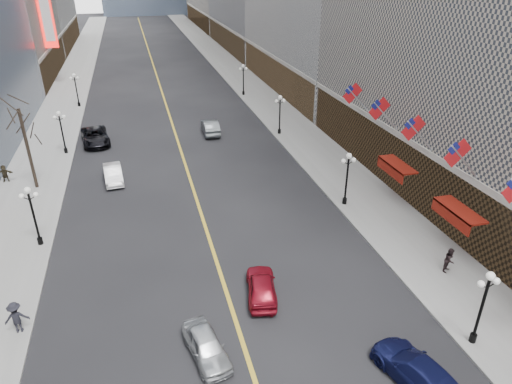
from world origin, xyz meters
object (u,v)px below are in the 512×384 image
streetlamp_west_1 (32,210)px  streetlamp_east_3 (243,76)px  streetlamp_east_1 (347,174)px  car_nb_near (206,346)px  car_sb_mid (261,286)px  streetlamp_west_2 (61,128)px  streetlamp_east_2 (280,111)px  streetlamp_west_3 (76,86)px  car_sb_near (418,372)px  car_sb_far (210,127)px  car_nb_far (95,136)px  streetlamp_east_0 (484,301)px  car_nb_mid (113,174)px

streetlamp_west_1 → streetlamp_east_3: bearing=56.8°
streetlamp_east_1 → streetlamp_east_3: bearing=90.0°
car_nb_near → car_sb_mid: 5.55m
streetlamp_west_2 → car_sb_mid: streetlamp_west_2 is taller
streetlamp_east_2 → car_sb_mid: bearing=-109.7°
streetlamp_east_2 → streetlamp_west_3: size_ratio=1.00×
car_sb_near → car_sb_far: size_ratio=1.04×
car_nb_far → car_sb_near: size_ratio=1.17×
streetlamp_west_2 → car_nb_far: streetlamp_west_2 is taller
streetlamp_west_3 → streetlamp_west_1: bearing=-90.0°
streetlamp_east_0 → car_sb_far: (-7.74, 36.44, -2.09)m
streetlamp_west_1 → car_sb_far: streetlamp_west_1 is taller
streetlamp_east_2 → streetlamp_east_3: same height
streetlamp_east_0 → car_nb_near: streetlamp_east_0 is taller
streetlamp_east_0 → car_nb_near: (-13.80, 2.78, -2.21)m
streetlamp_west_1 → streetlamp_east_0: bearing=-34.1°
streetlamp_east_3 → car_nb_far: bearing=-143.2°
car_sb_near → car_sb_far: car_sb_far is taller
streetlamp_west_1 → car_sb_mid: size_ratio=1.05×
car_nb_near → streetlamp_east_2: bearing=54.7°
streetlamp_east_2 → streetlamp_east_3: bearing=90.0°
streetlamp_west_1 → car_sb_near: streetlamp_west_1 is taller
streetlamp_west_3 → car_sb_mid: bearing=-73.1°
streetlamp_east_3 → car_nb_far: (-20.69, -15.51, -2.07)m
car_nb_near → car_sb_mid: car_sb_mid is taller
streetlamp_east_3 → streetlamp_east_0: bearing=-90.0°
streetlamp_east_0 → streetlamp_east_1: size_ratio=1.00×
streetlamp_east_0 → streetlamp_west_1: bearing=145.9°
streetlamp_west_3 → streetlamp_east_1: bearing=-56.8°
car_sb_mid → streetlamp_east_1: bearing=-124.9°
car_sb_far → streetlamp_west_1: bearing=54.0°
streetlamp_east_3 → streetlamp_west_3: 23.60m
streetlamp_west_1 → car_sb_mid: bearing=-34.2°
car_nb_mid → car_sb_far: bearing=39.3°
streetlamp_east_2 → streetlamp_east_3: size_ratio=1.00×
car_sb_mid → streetlamp_west_2: bearing=-51.8°
car_nb_mid → car_nb_far: 10.88m
car_sb_near → car_sb_far: 38.09m
car_nb_mid → car_sb_far: car_sb_far is taller
streetlamp_west_2 → car_nb_far: 4.35m
streetlamp_east_0 → streetlamp_east_3: bearing=90.0°
car_sb_far → streetlamp_west_2: bearing=10.5°
streetlamp_east_0 → streetlamp_east_1: 16.00m
car_nb_mid → car_nb_far: size_ratio=0.74×
streetlamp_east_2 → streetlamp_west_3: (-23.60, 18.00, 0.00)m
streetlamp_east_1 → car_sb_near: 18.14m
car_nb_mid → car_sb_mid: size_ratio=1.03×
car_nb_mid → streetlamp_west_1: bearing=-121.7°
streetlamp_west_1 → streetlamp_west_3: (0.00, 36.00, 0.00)m
streetlamp_east_0 → car_sb_near: bearing=-160.9°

